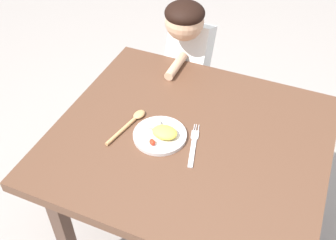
{
  "coord_description": "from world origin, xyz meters",
  "views": [
    {
      "loc": [
        0.35,
        -1.03,
        1.84
      ],
      "look_at": [
        -0.1,
        0.03,
        0.78
      ],
      "focal_mm": 42.99,
      "sensor_mm": 36.0,
      "label": 1
    }
  ],
  "objects": [
    {
      "name": "spoon",
      "position": [
        -0.24,
        -0.03,
        0.77
      ],
      "size": [
        0.07,
        0.23,
        0.02
      ],
      "rotation": [
        0.0,
        0.0,
        1.37
      ],
      "color": "tan",
      "rests_on": "dining_table"
    },
    {
      "name": "person",
      "position": [
        -0.21,
        0.55,
        0.58
      ],
      "size": [
        0.2,
        0.39,
        1.04
      ],
      "rotation": [
        0.0,
        0.0,
        3.14
      ],
      "color": "#4A5167",
      "rests_on": "ground_plane"
    },
    {
      "name": "plate",
      "position": [
        -0.1,
        -0.05,
        0.77
      ],
      "size": [
        0.2,
        0.2,
        0.05
      ],
      "color": "silver",
      "rests_on": "dining_table"
    },
    {
      "name": "dining_table",
      "position": [
        0.0,
        0.0,
        0.67
      ],
      "size": [
        1.03,
        0.93,
        0.76
      ],
      "color": "brown",
      "rests_on": "ground_plane"
    },
    {
      "name": "fork",
      "position": [
        0.03,
        -0.05,
        0.76
      ],
      "size": [
        0.07,
        0.22,
        0.01
      ],
      "rotation": [
        0.0,
        0.0,
        1.82
      ],
      "color": "silver",
      "rests_on": "dining_table"
    }
  ]
}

